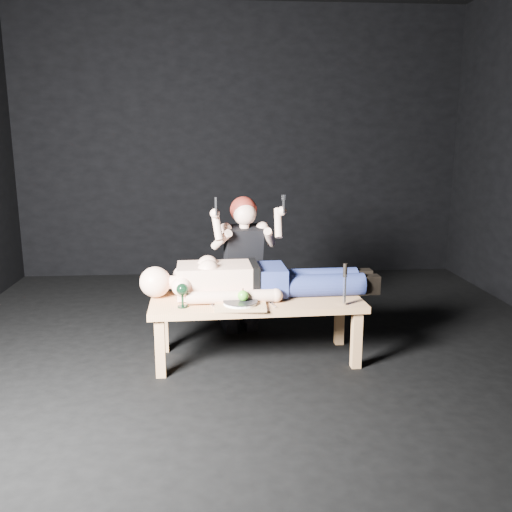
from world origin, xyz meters
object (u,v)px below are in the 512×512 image
object	(u,v)px
kneeling_woman	(241,264)
table	(257,329)
carving_knife	(345,284)
serving_tray	(240,305)
lying_man	(261,275)
goblet	(182,295)

from	to	relation	value
kneeling_woman	table	bearing A→B (deg)	-91.48
kneeling_woman	carving_knife	distance (m)	0.98
serving_tray	carving_knife	xyz separation A→B (m)	(0.71, -0.01, 0.13)
lying_man	serving_tray	distance (m)	0.36
table	kneeling_woman	xyz separation A→B (m)	(-0.08, 0.54, 0.35)
table	lying_man	xyz separation A→B (m)	(0.04, 0.12, 0.37)
serving_tray	goblet	world-z (taller)	goblet
table	goblet	xyz separation A→B (m)	(-0.51, -0.15, 0.31)
table	goblet	world-z (taller)	goblet
kneeling_woman	carving_knife	xyz separation A→B (m)	(0.66, -0.72, 0.01)
lying_man	goblet	bearing A→B (deg)	-156.20
table	serving_tray	world-z (taller)	serving_tray
lying_man	carving_knife	size ratio (longest dim) A/B	5.49
lying_man	goblet	world-z (taller)	lying_man
serving_tray	kneeling_woman	bearing A→B (deg)	86.60
table	lying_man	world-z (taller)	lying_man
kneeling_woman	serving_tray	bearing A→B (deg)	-103.26
kneeling_woman	goblet	world-z (taller)	kneeling_woman
lying_man	serving_tray	size ratio (longest dim) A/B	4.62
kneeling_woman	carving_knife	bearing A→B (deg)	-57.22
serving_tray	goblet	size ratio (longest dim) A/B	2.08
lying_man	kneeling_woman	world-z (taller)	kneeling_woman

